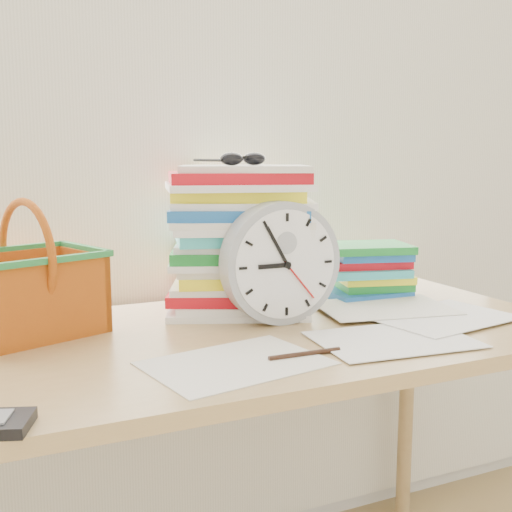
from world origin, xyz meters
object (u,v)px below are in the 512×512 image
clock (280,263)px  basket (27,269)px  paper_stack (242,239)px  book_stack (370,270)px  desk (252,365)px

clock → basket: basket is taller
paper_stack → book_stack: (0.36, -0.01, -0.10)m
clock → basket: size_ratio=0.98×
desk → book_stack: 0.48m
book_stack → basket: size_ratio=0.86×
basket → clock: bearing=-34.4°
paper_stack → basket: bearing=-178.1°
desk → paper_stack: 0.31m
desk → book_stack: size_ratio=5.89×
desk → book_stack: (0.42, 0.18, 0.14)m
book_stack → basket: bearing=-179.3°
basket → paper_stack: bearing=-18.1°
book_stack → basket: basket is taller
book_stack → basket: 0.85m
book_stack → desk: bearing=-156.9°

